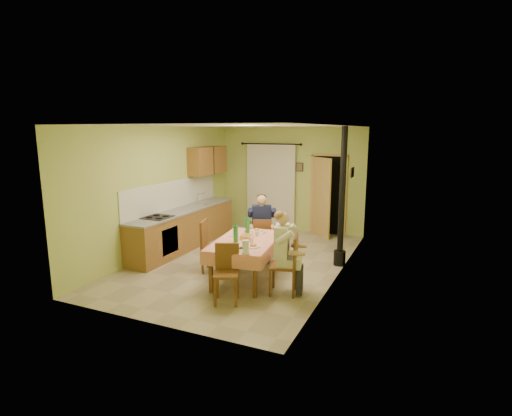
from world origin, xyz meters
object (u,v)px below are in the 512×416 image
at_px(dining_table, 246,260).
at_px(chair_far, 262,247).
at_px(man_right, 284,243).
at_px(stove_flue, 341,216).
at_px(chair_left, 214,257).
at_px(man_far, 262,220).
at_px(chair_right, 284,277).
at_px(chair_near, 227,285).

bearing_deg(dining_table, chair_far, 90.91).
bearing_deg(man_right, stove_flue, -30.52).
distance_m(chair_left, man_far, 1.29).
height_order(chair_right, stove_flue, stove_flue).
distance_m(man_right, stove_flue, 1.90).
bearing_deg(dining_table, chair_left, 161.18).
bearing_deg(chair_near, dining_table, -104.67).
height_order(dining_table, chair_far, chair_far).
bearing_deg(chair_near, stove_flue, -138.84).
distance_m(dining_table, man_right, 1.02).
distance_m(chair_near, chair_right, 1.02).
distance_m(dining_table, chair_near, 1.03).
height_order(chair_near, man_far, man_far).
height_order(man_right, stove_flue, stove_flue).
bearing_deg(man_far, dining_table, -106.90).
distance_m(chair_near, chair_left, 1.48).
relative_size(chair_near, chair_left, 0.93).
xyz_separation_m(man_far, stove_flue, (1.58, 0.37, 0.15)).
height_order(chair_far, chair_right, chair_right).
relative_size(man_far, man_right, 1.00).
height_order(chair_left, man_far, man_far).
xyz_separation_m(chair_far, man_far, (-0.01, 0.01, 0.59)).
xyz_separation_m(chair_far, chair_left, (-0.60, -0.98, 0.00)).
bearing_deg(man_right, chair_far, 21.99).
bearing_deg(dining_table, man_right, -27.36).
xyz_separation_m(chair_near, man_far, (-0.31, 2.16, 0.59)).
bearing_deg(stove_flue, chair_right, -106.89).
distance_m(chair_left, stove_flue, 2.66).
height_order(chair_right, chair_left, chair_left).
height_order(dining_table, stove_flue, stove_flue).
xyz_separation_m(chair_near, stove_flue, (1.26, 2.53, 0.74)).
relative_size(dining_table, chair_near, 1.99).
relative_size(chair_far, chair_left, 0.91).
distance_m(man_far, stove_flue, 1.63).
distance_m(chair_right, man_far, 1.86).
relative_size(chair_far, man_right, 0.66).
distance_m(dining_table, chair_far, 1.14).
bearing_deg(man_right, man_far, 21.92).
height_order(dining_table, chair_left, chair_left).
distance_m(chair_far, chair_near, 2.17).
xyz_separation_m(chair_right, stove_flue, (0.55, 1.81, 0.73)).
relative_size(man_far, stove_flue, 0.50).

